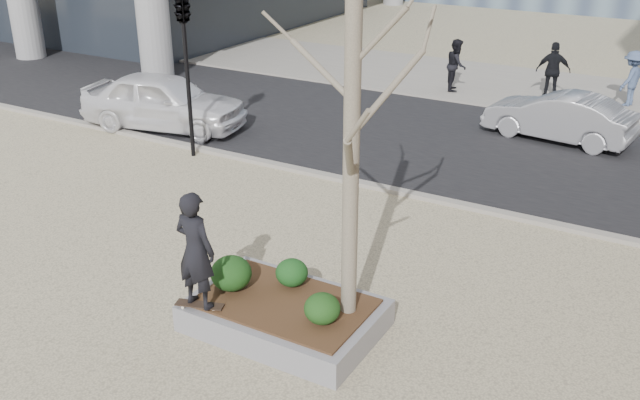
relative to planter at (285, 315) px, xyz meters
The scene contains 17 objects.
ground 1.02m from the planter, behind, with size 120.00×120.00×0.00m, color #BCAF8A.
street 10.05m from the planter, 95.71° to the left, with size 60.00×8.00×0.02m, color black.
far_sidewalk 17.03m from the planter, 93.37° to the left, with size 60.00×6.00×0.02m, color gray.
planter is the anchor object (origin of this frame).
planter_mulch 0.25m from the planter, ahead, with size 2.70×1.70×0.04m, color #382314.
sycamore_tree 3.71m from the planter, 16.70° to the left, with size 2.80×2.80×6.60m, color gray, non-canonical shape.
shrub_left 1.13m from the planter, behind, with size 0.68×0.68×0.58m, color #183611.
shrub_middle 0.73m from the planter, 109.47° to the left, with size 0.55×0.55×0.46m, color #133E16.
shrub_right 0.98m from the planter, 14.27° to the right, with size 0.56×0.56×0.48m, color #153A12.
skateboard 1.38m from the planter, 144.21° to the right, with size 0.78×0.20×0.07m, color black, non-canonical shape.
skateboarder 1.86m from the planter, 144.21° to the right, with size 0.71×0.46×1.93m, color black.
police_car 11.17m from the planter, 141.11° to the left, with size 1.95×4.85×1.65m, color white.
car_silver 11.87m from the planter, 82.23° to the left, with size 1.42×4.08×1.34m, color #A9ABB2.
pedestrian_a 15.66m from the planter, 100.18° to the left, with size 0.87×0.67×1.78m, color black.
pedestrian_b 16.67m from the planter, 80.36° to the left, with size 1.15×0.66×1.78m, color #435579.
pedestrian_c 16.01m from the planter, 88.56° to the left, with size 1.11×0.46×1.90m, color black.
traffic_light_near 8.82m from the planter, 139.25° to the left, with size 0.60×2.48×4.50m, color black, non-canonical shape.
Camera 1 is at (6.41, -8.22, 6.62)m, focal length 40.00 mm.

